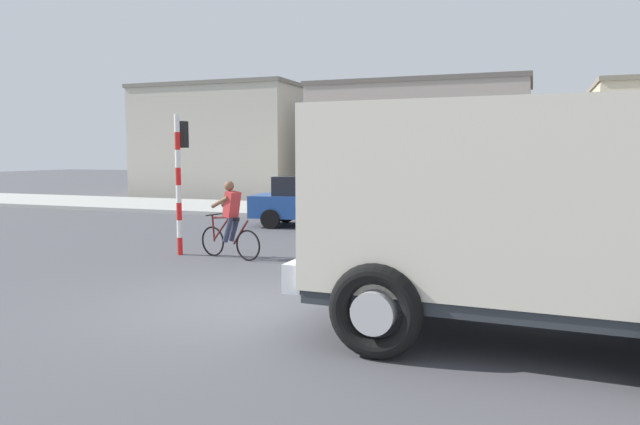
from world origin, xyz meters
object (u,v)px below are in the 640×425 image
Objects in this scene: cyclist at (230,220)px; car_white_mid at (315,201)px; truck_foreground at (532,207)px; traffic_light_pole at (180,165)px; pedestrian_near_kerb at (473,207)px.

car_white_mid is at bearing 92.39° from cyclist.
traffic_light_pole reaches higher than truck_foreground.
traffic_light_pole is at bearing -139.03° from pedestrian_near_kerb.
cyclist is at bearing -87.61° from car_white_mid.
traffic_light_pole is 0.77× the size of car_white_mid.
truck_foreground is at bearing -80.47° from pedestrian_near_kerb.
traffic_light_pole reaches higher than pedestrian_near_kerb.
truck_foreground is 3.39× the size of pedestrian_near_kerb.
cyclist is at bearing -4.61° from traffic_light_pole.
cyclist is 5.93m from car_white_mid.
cyclist is 1.80m from traffic_light_pole.
pedestrian_near_kerb is at bearing 48.66° from cyclist.
traffic_light_pole reaches higher than car_white_mid.
traffic_light_pole is 6.05m from car_white_mid.
car_white_mid is (1.08, 5.82, -1.25)m from traffic_light_pole.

